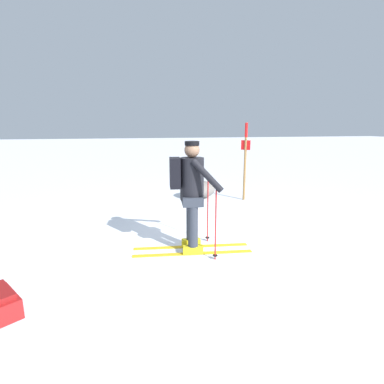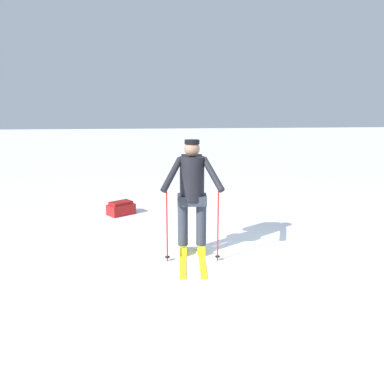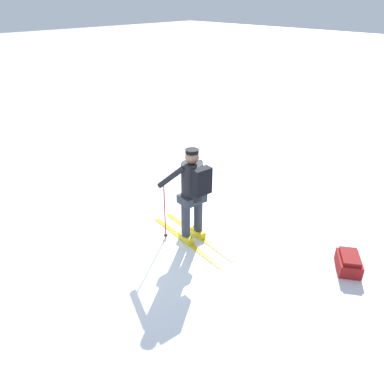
% 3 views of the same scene
% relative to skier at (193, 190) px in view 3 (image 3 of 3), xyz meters
% --- Properties ---
extents(ground_plane, '(80.00, 80.00, 0.00)m').
position_rel_skier_xyz_m(ground_plane, '(-0.47, -0.65, -0.97)').
color(ground_plane, white).
extents(skier, '(1.85, 0.89, 1.69)m').
position_rel_skier_xyz_m(skier, '(0.00, 0.00, 0.00)').
color(skier, gold).
rests_on(skier, ground_plane).
extents(dropped_backpack, '(0.57, 0.61, 0.27)m').
position_rel_skier_xyz_m(dropped_backpack, '(2.28, 1.17, -0.84)').
color(dropped_backpack, maroon).
rests_on(dropped_backpack, ground_plane).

